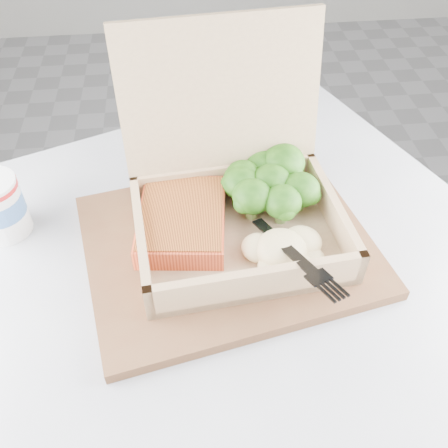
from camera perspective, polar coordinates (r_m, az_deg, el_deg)
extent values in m
plane|color=gray|center=(1.42, 16.88, -13.43)|extent=(4.00, 4.00, 0.00)
cylinder|color=black|center=(0.90, 0.21, -21.79)|extent=(0.07, 0.07, 0.68)
cube|color=#AAAEB4|center=(0.59, 0.29, -8.37)|extent=(0.95, 0.95, 0.03)
cube|color=brown|center=(0.62, 0.42, -2.38)|extent=(0.39, 0.33, 0.01)
cube|color=tan|center=(0.61, 1.74, -1.59)|extent=(0.26, 0.21, 0.01)
cube|color=#A4825C|center=(0.59, -9.39, -2.00)|extent=(0.03, 0.19, 0.05)
cube|color=#A4825C|center=(0.63, 12.22, 1.20)|extent=(0.03, 0.19, 0.05)
cube|color=#A4825C|center=(0.54, 3.91, -6.98)|extent=(0.24, 0.03, 0.05)
cube|color=#A4825C|center=(0.66, 0.04, 5.05)|extent=(0.24, 0.03, 0.05)
cube|color=tan|center=(0.61, -0.38, 14.32)|extent=(0.25, 0.07, 0.19)
cube|color=#D14F28|center=(0.60, -4.80, 0.42)|extent=(0.12, 0.15, 0.03)
ellipsoid|color=#CFBB86|center=(0.57, 6.57, -2.82)|extent=(0.09, 0.08, 0.03)
cube|color=black|center=(0.59, 3.75, 1.35)|extent=(0.05, 0.11, 0.03)
cube|color=black|center=(0.54, 8.23, -4.16)|extent=(0.04, 0.05, 0.01)
cube|color=silver|center=(0.76, -4.95, 7.54)|extent=(0.13, 0.16, 0.00)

